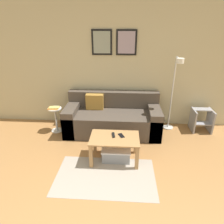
# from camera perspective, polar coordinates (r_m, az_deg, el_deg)

# --- Properties ---
(wall_back) EXTENTS (5.60, 0.09, 2.55)m
(wall_back) POSITION_cam_1_polar(r_m,az_deg,el_deg) (4.29, -1.16, 12.87)
(wall_back) COLOR #C6BC93
(wall_back) RESTS_ON ground_plane
(area_rug) EXTENTS (1.48, 0.90, 0.01)m
(area_rug) POSITION_cam_1_polar(r_m,az_deg,el_deg) (3.15, -1.91, -17.89)
(area_rug) COLOR #A39989
(area_rug) RESTS_ON ground_plane
(couch) EXTENTS (1.92, 0.84, 0.79)m
(couch) POSITION_cam_1_polar(r_m,az_deg,el_deg) (4.17, 0.13, -1.85)
(couch) COLOR #4C4238
(couch) RESTS_ON ground_plane
(coffee_table) EXTENTS (0.79, 0.50, 0.43)m
(coffee_table) POSITION_cam_1_polar(r_m,az_deg,el_deg) (3.28, 0.74, -8.68)
(coffee_table) COLOR #AD7F4C
(coffee_table) RESTS_ON ground_plane
(storage_bin) EXTENTS (0.48, 0.35, 0.21)m
(storage_bin) POSITION_cam_1_polar(r_m,az_deg,el_deg) (3.43, 1.19, -11.64)
(storage_bin) COLOR gray
(storage_bin) RESTS_ON ground_plane
(floor_lamp) EXTENTS (0.22, 0.45, 1.54)m
(floor_lamp) POSITION_cam_1_polar(r_m,az_deg,el_deg) (4.13, 17.34, 6.35)
(floor_lamp) COLOR silver
(floor_lamp) RESTS_ON ground_plane
(side_table) EXTENTS (0.28, 0.28, 0.52)m
(side_table) POSITION_cam_1_polar(r_m,az_deg,el_deg) (4.33, -15.80, -1.55)
(side_table) COLOR silver
(side_table) RESTS_ON ground_plane
(book_stack) EXTENTS (0.23, 0.18, 0.03)m
(book_stack) POSITION_cam_1_polar(r_m,az_deg,el_deg) (4.23, -16.28, 1.16)
(book_stack) COLOR #D18438
(book_stack) RESTS_ON side_table
(remote_control) EXTENTS (0.06, 0.15, 0.02)m
(remote_control) POSITION_cam_1_polar(r_m,az_deg,el_deg) (3.28, 0.42, -6.59)
(remote_control) COLOR black
(remote_control) RESTS_ON coffee_table
(cell_phone) EXTENTS (0.12, 0.15, 0.01)m
(cell_phone) POSITION_cam_1_polar(r_m,az_deg,el_deg) (3.28, 2.67, -6.73)
(cell_phone) COLOR black
(cell_phone) RESTS_ON coffee_table
(step_stool) EXTENTS (0.39, 0.38, 0.47)m
(step_stool) POSITION_cam_1_polar(r_m,az_deg,el_deg) (4.62, 24.20, -1.99)
(step_stool) COLOR #99999E
(step_stool) RESTS_ON ground_plane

